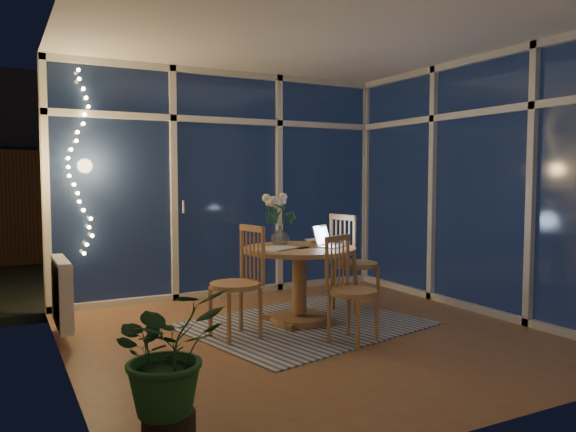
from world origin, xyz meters
The scene contains 25 objects.
floor centered at (0.00, 0.00, 0.00)m, with size 4.00×4.00×0.00m, color brown.
ceiling centered at (0.00, 0.00, 2.60)m, with size 4.00×4.00×0.00m, color white.
wall_back centered at (0.00, 2.00, 1.30)m, with size 4.00×0.04×2.60m, color silver.
wall_front centered at (0.00, -2.00, 1.30)m, with size 4.00×0.04×2.60m, color silver.
wall_left centered at (-2.00, 0.00, 1.30)m, with size 0.04×4.00×2.60m, color silver.
wall_right centered at (2.00, 0.00, 1.30)m, with size 0.04×4.00×2.60m, color silver.
window_wall_back centered at (0.00, 1.96, 1.30)m, with size 4.00×0.10×2.60m, color silver.
window_wall_right centered at (1.96, 0.00, 1.30)m, with size 0.10×4.00×2.60m, color silver.
radiator centered at (-1.94, 0.90, 0.40)m, with size 0.10×0.70×0.58m, color silver.
fairy_lights centered at (-1.65, 1.88, 1.52)m, with size 0.24×0.10×1.85m, color #FFC966, non-canonical shape.
garden_patio centered at (0.50, 5.00, -0.06)m, with size 12.00×6.00×0.10m, color black.
garden_fence centered at (0.00, 5.50, 0.90)m, with size 11.00×0.08×1.80m, color #352413.
neighbour_roof centered at (0.30, 8.50, 2.20)m, with size 7.00×3.00×2.20m, color #34363E.
garden_shrubs centered at (-0.80, 3.40, 0.45)m, with size 0.90×0.90×0.90m, color black.
rug centered at (0.10, 0.32, 0.01)m, with size 2.03×1.62×0.01m, color beige.
dining_table centered at (0.10, 0.42, 0.36)m, with size 1.06×1.06×0.72m, color #9C7246.
chair_left centered at (-0.63, 0.22, 0.49)m, with size 0.45×0.45×0.98m, color #9C7246.
chair_right centered at (0.85, 0.57, 0.51)m, with size 0.47×0.47×1.02m, color #9C7246.
chair_front centered at (0.20, -0.34, 0.45)m, with size 0.42×0.42×0.90m, color #9C7246.
laptop centered at (0.41, 0.33, 0.83)m, with size 0.30×0.26×0.22m, color silver, non-canonical shape.
flower_vase centered at (0.01, 0.63, 0.83)m, with size 0.20×0.20×0.21m, color silver.
bowl centered at (0.41, 0.68, 0.74)m, with size 0.15×0.15×0.04m, color silver.
newspapers centered at (-0.13, 0.42, 0.73)m, with size 0.35×0.27×0.01m, color silver.
phone centered at (0.10, 0.34, 0.73)m, with size 0.11×0.06×0.01m, color black.
potted_plant centered at (-1.65, -1.37, 0.38)m, with size 0.54×0.47×0.76m, color #1A4B25.
Camera 1 is at (-2.41, -4.16, 1.38)m, focal length 35.00 mm.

